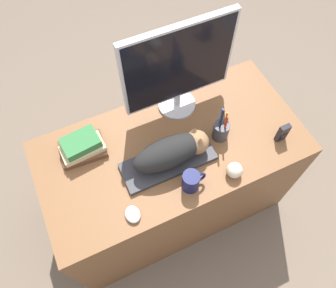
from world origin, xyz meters
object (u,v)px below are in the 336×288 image
object	(u,v)px
cat	(174,151)
book_stack	(82,147)
monitor	(178,67)
pen_cup	(221,130)
phone	(283,133)
computer_mouse	(133,214)
keyboard	(168,161)
coffee_mug	(191,181)
baseball	(235,170)

from	to	relation	value
cat	book_stack	distance (m)	0.44
cat	monitor	size ratio (longest dim) A/B	0.68
pen_cup	phone	world-z (taller)	pen_cup
cat	pen_cup	distance (m)	0.27
computer_mouse	phone	xyz separation A→B (m)	(0.80, 0.06, 0.04)
keyboard	phone	bearing A→B (deg)	-11.34
phone	coffee_mug	bearing A→B (deg)	-175.65
book_stack	computer_mouse	bearing A→B (deg)	-76.38
monitor	book_stack	xyz separation A→B (m)	(-0.53, -0.06, -0.24)
coffee_mug	phone	size ratio (longest dim) A/B	1.08
pen_cup	phone	xyz separation A→B (m)	(0.26, -0.14, -0.00)
monitor	phone	world-z (taller)	monitor
cat	computer_mouse	distance (m)	0.33
keyboard	cat	world-z (taller)	cat
pen_cup	computer_mouse	bearing A→B (deg)	-160.22
monitor	pen_cup	distance (m)	0.36
book_stack	baseball	bearing A→B (deg)	-34.43
computer_mouse	pen_cup	size ratio (longest dim) A/B	0.35
computer_mouse	pen_cup	xyz separation A→B (m)	(0.54, 0.19, 0.04)
computer_mouse	book_stack	size ratio (longest dim) A/B	0.37
monitor	phone	xyz separation A→B (m)	(0.37, -0.40, -0.23)
baseball	coffee_mug	bearing A→B (deg)	171.97
cat	pen_cup	xyz separation A→B (m)	(0.26, 0.03, -0.04)
monitor	coffee_mug	world-z (taller)	monitor
pen_cup	keyboard	bearing A→B (deg)	-174.92
cat	pen_cup	size ratio (longest dim) A/B	1.58
cat	phone	world-z (taller)	cat
coffee_mug	book_stack	size ratio (longest dim) A/B	0.52
cat	phone	bearing A→B (deg)	-11.95
computer_mouse	book_stack	bearing A→B (deg)	103.62
pen_cup	baseball	distance (m)	0.21
baseball	phone	world-z (taller)	phone
monitor	pen_cup	world-z (taller)	monitor
computer_mouse	pen_cup	distance (m)	0.58
keyboard	computer_mouse	distance (m)	0.30
cat	phone	size ratio (longest dim) A/B	3.49
coffee_mug	pen_cup	xyz separation A→B (m)	(0.25, 0.18, 0.00)
keyboard	phone	world-z (taller)	phone
monitor	baseball	bearing A→B (deg)	-81.94
keyboard	book_stack	bearing A→B (deg)	146.54
baseball	book_stack	xyz separation A→B (m)	(-0.59, 0.41, 0.01)
computer_mouse	keyboard	bearing A→B (deg)	34.24
baseball	keyboard	bearing A→B (deg)	144.26
phone	monitor	bearing A→B (deg)	133.17
computer_mouse	coffee_mug	xyz separation A→B (m)	(0.29, 0.02, 0.04)
phone	baseball	bearing A→B (deg)	-167.46
cat	baseball	bearing A→B (deg)	-39.15
pen_cup	phone	bearing A→B (deg)	-27.60
baseball	pen_cup	bearing A→B (deg)	78.10
computer_mouse	baseball	bearing A→B (deg)	-1.31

